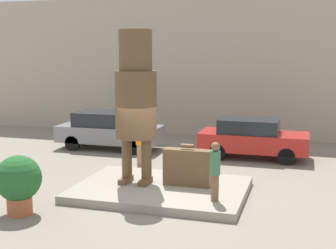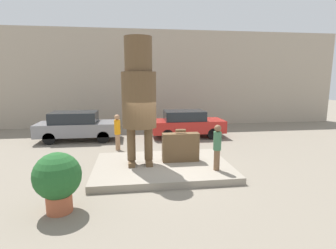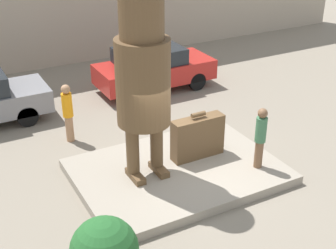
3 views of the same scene
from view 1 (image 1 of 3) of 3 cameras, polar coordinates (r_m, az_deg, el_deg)
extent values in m
plane|color=gray|center=(13.67, -0.87, -8.40)|extent=(60.00, 60.00, 0.00)
cube|color=gray|center=(13.63, -0.87, -7.94)|extent=(4.85, 3.51, 0.23)
cube|color=tan|center=(22.29, 6.52, 6.97)|extent=(28.00, 0.60, 6.56)
cube|color=brown|center=(13.97, -5.16, -6.73)|extent=(0.24, 0.69, 0.15)
cube|color=brown|center=(13.76, -2.76, -6.95)|extent=(0.24, 0.69, 0.15)
cylinder|color=brown|center=(13.89, -5.04, -3.93)|extent=(0.30, 0.30, 1.20)
cylinder|color=brown|center=(13.68, -2.64, -4.11)|extent=(0.30, 0.30, 1.20)
cylinder|color=brown|center=(13.51, -3.92, 2.46)|extent=(1.20, 1.20, 1.93)
cylinder|color=brown|center=(13.42, -4.00, 9.04)|extent=(0.95, 0.95, 1.16)
cube|color=brown|center=(13.50, 2.35, -5.26)|extent=(1.36, 0.38, 1.07)
cylinder|color=brown|center=(13.35, 2.37, -2.62)|extent=(0.37, 0.11, 0.11)
cylinder|color=brown|center=(12.27, 5.73, -7.68)|extent=(0.20, 0.20, 0.70)
cylinder|color=#3D704C|center=(12.09, 5.79, -4.69)|extent=(0.26, 0.26, 0.62)
sphere|color=brown|center=(12.00, 5.82, -2.70)|extent=(0.23, 0.23, 0.23)
cube|color=gray|center=(19.61, -7.10, -1.09)|extent=(4.28, 1.73, 0.67)
cube|color=#1E2328|center=(19.60, -7.71, 0.72)|extent=(2.36, 1.55, 0.57)
cylinder|color=black|center=(19.90, -2.68, -1.86)|extent=(0.62, 0.18, 0.62)
cylinder|color=black|center=(18.48, -4.26, -2.74)|extent=(0.62, 0.18, 0.62)
cylinder|color=black|center=(20.92, -9.56, -1.44)|extent=(0.62, 0.18, 0.62)
cylinder|color=black|center=(19.57, -11.55, -2.24)|extent=(0.62, 0.18, 0.62)
cube|color=#B2231E|center=(18.10, 10.42, -2.04)|extent=(4.05, 1.71, 0.67)
cube|color=#1E2328|center=(18.02, 9.84, -0.14)|extent=(2.22, 1.54, 0.53)
cylinder|color=black|center=(18.83, 14.45, -2.79)|extent=(0.62, 0.18, 0.62)
cylinder|color=black|center=(17.34, 14.24, -3.81)|extent=(0.62, 0.18, 0.62)
cylinder|color=black|center=(19.08, 6.90, -2.40)|extent=(0.62, 0.18, 0.62)
cylinder|color=black|center=(17.61, 6.05, -3.37)|extent=(0.62, 0.18, 0.62)
cylinder|color=#AD5638|center=(12.53, -17.62, -9.42)|extent=(0.63, 0.63, 0.45)
sphere|color=#235B28|center=(12.33, -17.79, -6.25)|extent=(1.16, 1.16, 1.16)
cylinder|color=#A87A56|center=(16.84, -3.45, -3.70)|extent=(0.22, 0.22, 0.75)
cylinder|color=orange|center=(16.69, -3.47, -1.32)|extent=(0.28, 0.28, 0.67)
sphere|color=#A87A56|center=(16.62, -3.49, 0.23)|extent=(0.25, 0.25, 0.25)
camera|label=2|loc=(6.07, -38.87, -0.95)|focal=28.00mm
camera|label=3|loc=(9.84, -50.60, 18.46)|focal=50.00mm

